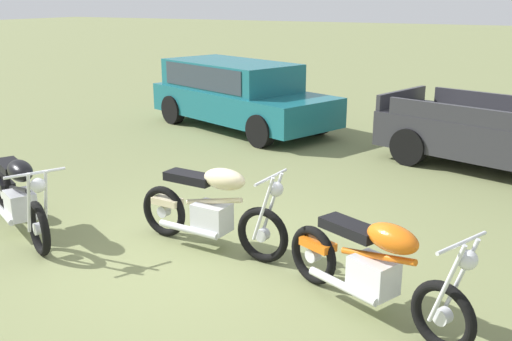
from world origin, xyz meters
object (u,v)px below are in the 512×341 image
Objects in this scene: motorcycle_cream at (212,208)px; car_teal at (237,90)px; motorcycle_black at (19,196)px; motorcycle_orange at (374,266)px.

car_teal is (-2.96, 5.81, 0.34)m from motorcycle_cream.
motorcycle_cream is 6.53m from car_teal.
motorcycle_black is at bearing -158.56° from motorcycle_cream.
motorcycle_black is at bearing -63.43° from car_teal.
car_teal is at bearing 120.97° from motorcycle_cream.
motorcycle_cream is 1.02× the size of motorcycle_orange.
motorcycle_orange is 0.42× the size of car_teal.
motorcycle_black is 0.41× the size of car_teal.
motorcycle_cream and motorcycle_orange have the same top height.
motorcycle_orange is at bearing -31.35° from car_teal.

